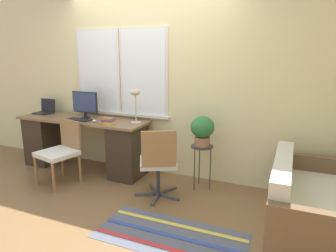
{
  "coord_description": "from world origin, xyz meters",
  "views": [
    {
      "loc": [
        1.9,
        -3.15,
        1.69
      ],
      "look_at": [
        0.49,
        0.15,
        0.83
      ],
      "focal_mm": 32.0,
      "sensor_mm": 36.0,
      "label": 1
    }
  ],
  "objects_px": {
    "keyboard": "(79,120)",
    "desk_chair_wooden": "(61,150)",
    "book_stack": "(108,121)",
    "potted_plant": "(202,129)",
    "laptop": "(45,110)",
    "office_chair_swivel": "(158,162)",
    "monitor": "(85,104)",
    "couch_loveseat": "(309,209)",
    "plant_stand": "(202,150)",
    "mouse": "(94,121)",
    "desk_lamp": "(135,97)"
  },
  "relations": [
    {
      "from": "keyboard",
      "to": "desk_chair_wooden",
      "type": "height_order",
      "value": "desk_chair_wooden"
    },
    {
      "from": "monitor",
      "to": "book_stack",
      "type": "bearing_deg",
      "value": -20.91
    },
    {
      "from": "monitor",
      "to": "plant_stand",
      "type": "distance_m",
      "value": 1.86
    },
    {
      "from": "couch_loveseat",
      "to": "plant_stand",
      "type": "relative_size",
      "value": 2.49
    },
    {
      "from": "office_chair_swivel",
      "to": "potted_plant",
      "type": "distance_m",
      "value": 0.69
    },
    {
      "from": "monitor",
      "to": "mouse",
      "type": "relative_size",
      "value": 5.69
    },
    {
      "from": "monitor",
      "to": "desk_chair_wooden",
      "type": "bearing_deg",
      "value": -87.98
    },
    {
      "from": "mouse",
      "to": "book_stack",
      "type": "distance_m",
      "value": 0.23
    },
    {
      "from": "book_stack",
      "to": "potted_plant",
      "type": "relative_size",
      "value": 0.49
    },
    {
      "from": "mouse",
      "to": "desk_chair_wooden",
      "type": "xyz_separation_m",
      "value": [
        -0.28,
        -0.39,
        -0.34
      ]
    },
    {
      "from": "laptop",
      "to": "plant_stand",
      "type": "height_order",
      "value": "laptop"
    },
    {
      "from": "keyboard",
      "to": "book_stack",
      "type": "distance_m",
      "value": 0.51
    },
    {
      "from": "couch_loveseat",
      "to": "laptop",
      "type": "bearing_deg",
      "value": 80.64
    },
    {
      "from": "book_stack",
      "to": "desk_lamp",
      "type": "bearing_deg",
      "value": 32.14
    },
    {
      "from": "office_chair_swivel",
      "to": "book_stack",
      "type": "bearing_deg",
      "value": -46.27
    },
    {
      "from": "office_chair_swivel",
      "to": "desk_chair_wooden",
      "type": "bearing_deg",
      "value": -24.39
    },
    {
      "from": "keyboard",
      "to": "desk_chair_wooden",
      "type": "distance_m",
      "value": 0.52
    },
    {
      "from": "keyboard",
      "to": "potted_plant",
      "type": "relative_size",
      "value": 0.98
    },
    {
      "from": "couch_loveseat",
      "to": "desk_lamp",
      "type": "bearing_deg",
      "value": 74.69
    },
    {
      "from": "monitor",
      "to": "couch_loveseat",
      "type": "height_order",
      "value": "monitor"
    },
    {
      "from": "keyboard",
      "to": "mouse",
      "type": "relative_size",
      "value": 4.96
    },
    {
      "from": "book_stack",
      "to": "desk_chair_wooden",
      "type": "distance_m",
      "value": 0.73
    },
    {
      "from": "desk_lamp",
      "to": "office_chair_swivel",
      "type": "height_order",
      "value": "desk_lamp"
    },
    {
      "from": "monitor",
      "to": "office_chair_swivel",
      "type": "distance_m",
      "value": 1.59
    },
    {
      "from": "potted_plant",
      "to": "keyboard",
      "type": "bearing_deg",
      "value": -175.04
    },
    {
      "from": "book_stack",
      "to": "couch_loveseat",
      "type": "relative_size",
      "value": 0.13
    },
    {
      "from": "monitor",
      "to": "desk_lamp",
      "type": "relative_size",
      "value": 0.91
    },
    {
      "from": "office_chair_swivel",
      "to": "laptop",
      "type": "bearing_deg",
      "value": -41.33
    },
    {
      "from": "mouse",
      "to": "potted_plant",
      "type": "bearing_deg",
      "value": 6.5
    },
    {
      "from": "desk_lamp",
      "to": "book_stack",
      "type": "height_order",
      "value": "desk_lamp"
    },
    {
      "from": "monitor",
      "to": "potted_plant",
      "type": "relative_size",
      "value": 1.12
    },
    {
      "from": "monitor",
      "to": "keyboard",
      "type": "bearing_deg",
      "value": -85.31
    },
    {
      "from": "laptop",
      "to": "book_stack",
      "type": "height_order",
      "value": "laptop"
    },
    {
      "from": "potted_plant",
      "to": "laptop",
      "type": "bearing_deg",
      "value": 178.6
    },
    {
      "from": "desk_chair_wooden",
      "to": "plant_stand",
      "type": "relative_size",
      "value": 1.45
    },
    {
      "from": "desk_lamp",
      "to": "potted_plant",
      "type": "relative_size",
      "value": 1.23
    },
    {
      "from": "mouse",
      "to": "office_chair_swivel",
      "type": "bearing_deg",
      "value": -15.07
    },
    {
      "from": "mouse",
      "to": "book_stack",
      "type": "bearing_deg",
      "value": -1.1
    },
    {
      "from": "laptop",
      "to": "plant_stand",
      "type": "relative_size",
      "value": 0.5
    },
    {
      "from": "desk_lamp",
      "to": "keyboard",
      "type": "bearing_deg",
      "value": -167.58
    },
    {
      "from": "laptop",
      "to": "book_stack",
      "type": "distance_m",
      "value": 1.37
    },
    {
      "from": "laptop",
      "to": "keyboard",
      "type": "relative_size",
      "value": 0.77
    },
    {
      "from": "laptop",
      "to": "book_stack",
      "type": "bearing_deg",
      "value": -10.06
    },
    {
      "from": "office_chair_swivel",
      "to": "potted_plant",
      "type": "bearing_deg",
      "value": -157.27
    },
    {
      "from": "plant_stand",
      "to": "monitor",
      "type": "bearing_deg",
      "value": 179.23
    },
    {
      "from": "desk_chair_wooden",
      "to": "office_chair_swivel",
      "type": "relative_size",
      "value": 0.95
    },
    {
      "from": "desk_chair_wooden",
      "to": "keyboard",
      "type": "bearing_deg",
      "value": 104.32
    },
    {
      "from": "laptop",
      "to": "mouse",
      "type": "bearing_deg",
      "value": -11.79
    },
    {
      "from": "plant_stand",
      "to": "potted_plant",
      "type": "height_order",
      "value": "potted_plant"
    },
    {
      "from": "desk_lamp",
      "to": "potted_plant",
      "type": "bearing_deg",
      "value": -1.67
    }
  ]
}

